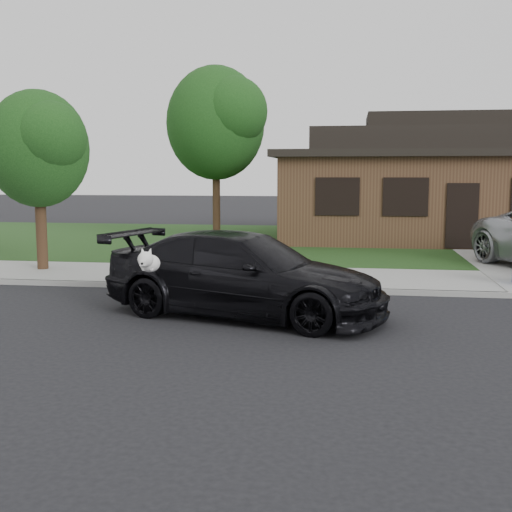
# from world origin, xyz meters

# --- Properties ---
(ground) EXTENTS (120.00, 120.00, 0.00)m
(ground) POSITION_xyz_m (0.00, 0.00, 0.00)
(ground) COLOR black
(ground) RESTS_ON ground
(sidewalk) EXTENTS (60.00, 3.00, 0.12)m
(sidewalk) POSITION_xyz_m (0.00, 5.00, 0.06)
(sidewalk) COLOR gray
(sidewalk) RESTS_ON ground
(curb) EXTENTS (60.00, 0.12, 0.12)m
(curb) POSITION_xyz_m (0.00, 3.50, 0.06)
(curb) COLOR gray
(curb) RESTS_ON ground
(lawn) EXTENTS (60.00, 13.00, 0.13)m
(lawn) POSITION_xyz_m (0.00, 13.00, 0.07)
(lawn) COLOR #193814
(lawn) RESTS_ON ground
(sedan) EXTENTS (5.68, 3.57, 1.54)m
(sedan) POSITION_xyz_m (-1.47, 1.05, 0.77)
(sedan) COLOR black
(sedan) RESTS_ON ground
(house) EXTENTS (12.60, 8.60, 4.65)m
(house) POSITION_xyz_m (4.00, 15.00, 2.13)
(house) COLOR #422B1C
(house) RESTS_ON ground
(tree_0) EXTENTS (3.78, 3.60, 6.34)m
(tree_0) POSITION_xyz_m (-4.34, 12.88, 4.48)
(tree_0) COLOR #332114
(tree_0) RESTS_ON ground
(tree_2) EXTENTS (2.73, 2.60, 4.59)m
(tree_2) POSITION_xyz_m (-7.38, 5.11, 3.27)
(tree_2) COLOR #332114
(tree_2) RESTS_ON ground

